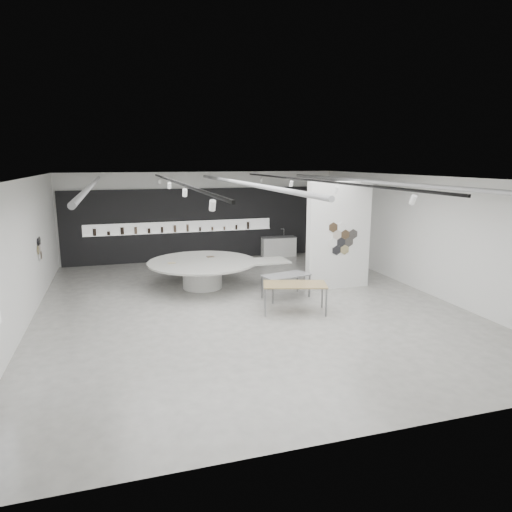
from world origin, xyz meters
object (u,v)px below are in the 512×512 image
object	(u,v)px
display_island	(205,270)
sample_table_wood	(295,286)
partition_column	(338,236)
sample_table_stone	(286,277)
kitchen_counter	(279,246)

from	to	relation	value
display_island	sample_table_wood	distance (m)	3.85
display_island	partition_column	bearing A→B (deg)	-16.63
display_island	sample_table_stone	xyz separation A→B (m)	(2.24, -1.91, 0.08)
partition_column	sample_table_stone	size ratio (longest dim) A/B	2.26
sample_table_stone	sample_table_wood	bearing A→B (deg)	-100.28
display_island	sample_table_wood	xyz separation A→B (m)	(1.99, -3.29, 0.16)
partition_column	sample_table_stone	bearing A→B (deg)	-162.97
partition_column	display_island	distance (m)	4.68
partition_column	kitchen_counter	bearing A→B (deg)	91.61
partition_column	sample_table_wood	distance (m)	3.27
partition_column	sample_table_wood	xyz separation A→B (m)	(-2.36, -2.02, -1.03)
sample_table_wood	kitchen_counter	xyz separation A→B (m)	(2.20, 7.55, -0.33)
sample_table_wood	display_island	bearing A→B (deg)	121.18
partition_column	kitchen_counter	distance (m)	5.69
partition_column	sample_table_stone	distance (m)	2.47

